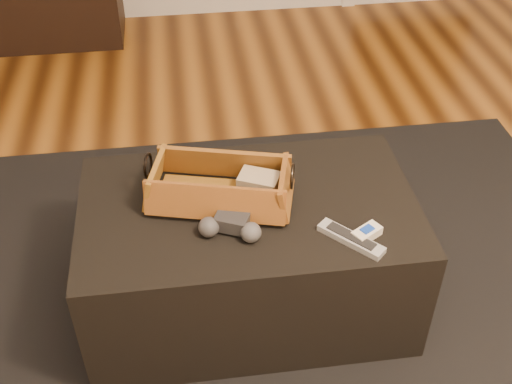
{
  "coord_description": "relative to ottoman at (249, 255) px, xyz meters",
  "views": [
    {
      "loc": [
        -0.25,
        -1.07,
        1.66
      ],
      "look_at": [
        -0.06,
        0.34,
        0.49
      ],
      "focal_mm": 45.0,
      "sensor_mm": 36.0,
      "label": 1
    }
  ],
  "objects": [
    {
      "name": "cream_gadget",
      "position": [
        0.31,
        -0.18,
        0.22
      ],
      "size": [
        0.09,
        0.08,
        0.03
      ],
      "color": "white",
      "rests_on": "ottoman"
    },
    {
      "name": "cloth_bundle",
      "position": [
        0.04,
        0.03,
        0.26
      ],
      "size": [
        0.14,
        0.12,
        0.06
      ],
      "primitive_type": "cube",
      "rotation": [
        0.0,
        0.0,
        -0.43
      ],
      "color": "tan",
      "rests_on": "wicker_basket"
    },
    {
      "name": "area_rug",
      "position": [
        0.0,
        -0.05,
        -0.22
      ],
      "size": [
        2.6,
        2.0,
        0.01
      ],
      "primitive_type": "cube",
      "color": "black",
      "rests_on": "floor"
    },
    {
      "name": "silver_remote",
      "position": [
        0.26,
        -0.2,
        0.22
      ],
      "size": [
        0.17,
        0.17,
        0.02
      ],
      "color": "#B3B6BB",
      "rests_on": "ottoman"
    },
    {
      "name": "tv_remote",
      "position": [
        -0.1,
        0.02,
        0.24
      ],
      "size": [
        0.23,
        0.08,
        0.02
      ],
      "primitive_type": "cube",
      "rotation": [
        0.0,
        0.0,
        -0.15
      ],
      "color": "black",
      "rests_on": "wicker_basket"
    },
    {
      "name": "ottoman",
      "position": [
        0.0,
        0.0,
        0.0
      ],
      "size": [
        1.0,
        0.6,
        0.42
      ],
      "primitive_type": "cube",
      "color": "black",
      "rests_on": "area_rug"
    },
    {
      "name": "wicker_basket",
      "position": [
        -0.08,
        0.03,
        0.26
      ],
      "size": [
        0.46,
        0.32,
        0.15
      ],
      "color": "olive",
      "rests_on": "ottoman"
    },
    {
      "name": "game_controller",
      "position": [
        -0.06,
        -0.12,
        0.24
      ],
      "size": [
        0.19,
        0.13,
        0.06
      ],
      "color": "#262628",
      "rests_on": "ottoman"
    },
    {
      "name": "baseboard",
      "position": [
        0.08,
        2.37,
        -0.16
      ],
      "size": [
        5.0,
        0.04,
        0.12
      ],
      "primitive_type": "cube",
      "color": "white",
      "rests_on": "floor"
    }
  ]
}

